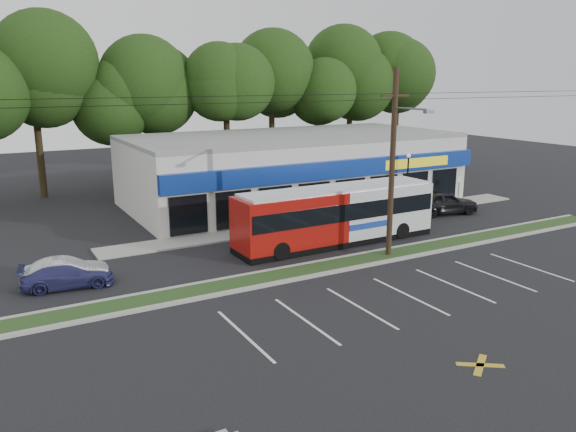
{
  "coord_description": "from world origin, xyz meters",
  "views": [
    {
      "loc": [
        -16.11,
        -21.84,
        9.4
      ],
      "look_at": [
        -1.04,
        5.0,
        1.89
      ],
      "focal_mm": 35.0,
      "sensor_mm": 36.0,
      "label": 1
    }
  ],
  "objects_px": {
    "sign_post": "(459,185)",
    "car_dark": "(443,202)",
    "car_silver": "(66,272)",
    "pedestrian_b": "(408,211)",
    "pedestrian_a": "(312,217)",
    "utility_pole": "(391,158)",
    "metrobus": "(337,214)",
    "lamp_post": "(408,175)",
    "car_blue": "(67,275)"
  },
  "relations": [
    {
      "from": "metrobus",
      "to": "sign_post",
      "type": "bearing_deg",
      "value": 15.55
    },
    {
      "from": "utility_pole",
      "to": "metrobus",
      "type": "bearing_deg",
      "value": 104.23
    },
    {
      "from": "metrobus",
      "to": "pedestrian_a",
      "type": "xyz_separation_m",
      "value": [
        0.51,
        3.55,
        -1.01
      ]
    },
    {
      "from": "sign_post",
      "to": "pedestrian_a",
      "type": "height_order",
      "value": "sign_post"
    },
    {
      "from": "pedestrian_b",
      "to": "car_dark",
      "type": "bearing_deg",
      "value": -158.98
    },
    {
      "from": "car_silver",
      "to": "car_dark",
      "type": "bearing_deg",
      "value": -77.2
    },
    {
      "from": "car_dark",
      "to": "utility_pole",
      "type": "bearing_deg",
      "value": 132.26
    },
    {
      "from": "utility_pole",
      "to": "sign_post",
      "type": "xyz_separation_m",
      "value": [
        13.17,
        7.65,
        -3.86
      ]
    },
    {
      "from": "car_blue",
      "to": "metrobus",
      "type": "bearing_deg",
      "value": -81.67
    },
    {
      "from": "metrobus",
      "to": "car_dark",
      "type": "relative_size",
      "value": 2.51
    },
    {
      "from": "metrobus",
      "to": "car_blue",
      "type": "distance_m",
      "value": 14.97
    },
    {
      "from": "sign_post",
      "to": "car_dark",
      "type": "height_order",
      "value": "sign_post"
    },
    {
      "from": "lamp_post",
      "to": "pedestrian_a",
      "type": "bearing_deg",
      "value": -175.03
    },
    {
      "from": "lamp_post",
      "to": "sign_post",
      "type": "bearing_deg",
      "value": -2.58
    },
    {
      "from": "car_dark",
      "to": "metrobus",
      "type": "bearing_deg",
      "value": 113.68
    },
    {
      "from": "utility_pole",
      "to": "sign_post",
      "type": "bearing_deg",
      "value": 30.15
    },
    {
      "from": "utility_pole",
      "to": "car_silver",
      "type": "height_order",
      "value": "utility_pole"
    },
    {
      "from": "sign_post",
      "to": "lamp_post",
      "type": "bearing_deg",
      "value": 177.42
    },
    {
      "from": "car_blue",
      "to": "car_silver",
      "type": "bearing_deg",
      "value": 10.14
    },
    {
      "from": "car_silver",
      "to": "lamp_post",
      "type": "bearing_deg",
      "value": -72.4
    },
    {
      "from": "car_blue",
      "to": "pedestrian_b",
      "type": "distance_m",
      "value": 21.78
    },
    {
      "from": "car_blue",
      "to": "pedestrian_b",
      "type": "relative_size",
      "value": 2.45
    },
    {
      "from": "car_dark",
      "to": "car_blue",
      "type": "xyz_separation_m",
      "value": [
        -25.74,
        -2.29,
        -0.26
      ]
    },
    {
      "from": "utility_pole",
      "to": "metrobus",
      "type": "xyz_separation_m",
      "value": [
        -0.91,
        3.57,
        -3.63
      ]
    },
    {
      "from": "lamp_post",
      "to": "car_dark",
      "type": "distance_m",
      "value": 3.16
    },
    {
      "from": "utility_pole",
      "to": "pedestrian_b",
      "type": "relative_size",
      "value": 29.79
    },
    {
      "from": "lamp_post",
      "to": "car_dark",
      "type": "relative_size",
      "value": 0.85
    },
    {
      "from": "utility_pole",
      "to": "metrobus",
      "type": "distance_m",
      "value": 5.17
    },
    {
      "from": "car_blue",
      "to": "pedestrian_a",
      "type": "bearing_deg",
      "value": -68.67
    },
    {
      "from": "car_silver",
      "to": "pedestrian_b",
      "type": "height_order",
      "value": "pedestrian_b"
    },
    {
      "from": "car_blue",
      "to": "pedestrian_a",
      "type": "relative_size",
      "value": 2.66
    },
    {
      "from": "car_dark",
      "to": "pedestrian_a",
      "type": "distance_m",
      "value": 10.37
    },
    {
      "from": "car_silver",
      "to": "pedestrian_b",
      "type": "distance_m",
      "value": 21.77
    },
    {
      "from": "car_dark",
      "to": "car_silver",
      "type": "xyz_separation_m",
      "value": [
        -25.75,
        -1.94,
        -0.21
      ]
    },
    {
      "from": "lamp_post",
      "to": "car_dark",
      "type": "height_order",
      "value": "lamp_post"
    },
    {
      "from": "metrobus",
      "to": "car_silver",
      "type": "distance_m",
      "value": 14.98
    },
    {
      "from": "metrobus",
      "to": "car_blue",
      "type": "relative_size",
      "value": 3.05
    },
    {
      "from": "sign_post",
      "to": "pedestrian_b",
      "type": "height_order",
      "value": "sign_post"
    },
    {
      "from": "utility_pole",
      "to": "pedestrian_b",
      "type": "xyz_separation_m",
      "value": [
        5.91,
        5.07,
        -4.57
      ]
    },
    {
      "from": "lamp_post",
      "to": "pedestrian_b",
      "type": "xyz_separation_m",
      "value": [
        -2.26,
        -2.8,
        -1.83
      ]
    },
    {
      "from": "car_silver",
      "to": "pedestrian_a",
      "type": "relative_size",
      "value": 2.51
    },
    {
      "from": "pedestrian_a",
      "to": "pedestrian_b",
      "type": "xyz_separation_m",
      "value": [
        6.31,
        -2.05,
        0.07
      ]
    },
    {
      "from": "metrobus",
      "to": "pedestrian_b",
      "type": "distance_m",
      "value": 7.04
    },
    {
      "from": "car_silver",
      "to": "pedestrian_a",
      "type": "bearing_deg",
      "value": -70.14
    },
    {
      "from": "pedestrian_b",
      "to": "metrobus",
      "type": "bearing_deg",
      "value": 20.89
    },
    {
      "from": "car_dark",
      "to": "car_silver",
      "type": "distance_m",
      "value": 25.82
    },
    {
      "from": "sign_post",
      "to": "pedestrian_b",
      "type": "xyz_separation_m",
      "value": [
        -7.26,
        -2.57,
        -0.72
      ]
    },
    {
      "from": "metrobus",
      "to": "pedestrian_b",
      "type": "relative_size",
      "value": 7.49
    },
    {
      "from": "utility_pole",
      "to": "pedestrian_a",
      "type": "height_order",
      "value": "utility_pole"
    },
    {
      "from": "pedestrian_a",
      "to": "car_dark",
      "type": "bearing_deg",
      "value": 173.53
    }
  ]
}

